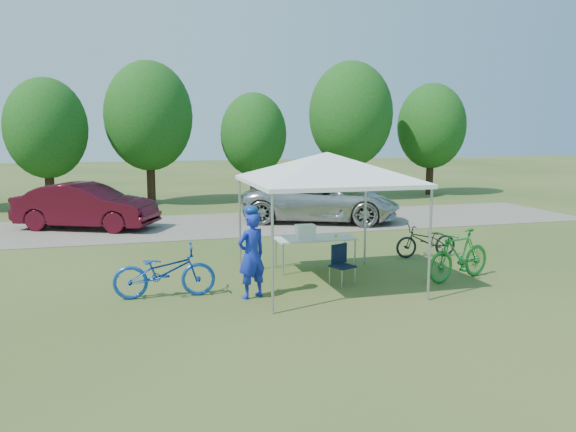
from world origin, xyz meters
name	(u,v)px	position (x,y,z in m)	size (l,w,h in m)	color
ground	(326,285)	(0.00, 0.00, 0.00)	(100.00, 100.00, 0.00)	#2D5119
gravel_strip	(248,223)	(0.00, 8.00, 0.01)	(24.00, 5.00, 0.02)	gray
canopy	(327,156)	(0.00, 0.00, 2.65)	(4.53, 4.53, 3.00)	#A5A5AA
treeline	(213,122)	(-0.29, 14.05, 3.53)	(24.89, 4.28, 6.30)	#382314
folding_table	(315,239)	(0.20, 1.33, 0.69)	(1.79, 0.75, 0.74)	white
folding_chair	(341,261)	(0.33, 0.03, 0.48)	(0.54, 0.57, 0.82)	black
cooler	(305,231)	(-0.03, 1.33, 0.89)	(0.42, 0.29, 0.31)	white
ice_cream_cup	(336,236)	(0.69, 1.28, 0.76)	(0.07, 0.07, 0.05)	gold
cyclist	(251,255)	(-1.65, -0.45, 0.83)	(0.60, 0.40, 1.66)	#1528B1
bike_blue	(164,272)	(-3.24, 0.01, 0.50)	(0.66, 1.91, 1.00)	#1243A3
bike_green	(459,255)	(2.86, -0.37, 0.54)	(0.51, 1.80, 1.08)	#1C8029
bike_dark	(426,241)	(3.28, 1.77, 0.42)	(0.56, 1.60, 0.84)	black
minivan	(321,200)	(2.53, 7.76, 0.77)	(2.49, 5.40, 1.50)	#BABBB5
sedan	(86,206)	(-5.23, 8.32, 0.76)	(1.56, 4.47, 1.47)	#460B18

